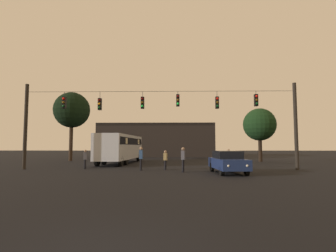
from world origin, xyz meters
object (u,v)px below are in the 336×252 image
Objects in this scene: city_bus at (121,146)px; pedestrian_crossing_left at (141,157)px; pedestrian_trailing at (183,158)px; tree_left_silhouette at (72,110)px; pedestrian_near_bus at (229,157)px; pedestrian_crossing_right at (85,158)px; car_near_right at (228,161)px; pedestrian_crossing_center at (165,159)px; tree_behind_building at (260,125)px.

pedestrian_crossing_left is (3.18, -8.24, -0.85)m from city_bus.
tree_left_silhouette is (-13.60, 14.10, 5.39)m from pedestrian_trailing.
pedestrian_near_bus is at bearing 18.32° from pedestrian_crossing_left.
pedestrian_crossing_left is 4.78m from pedestrian_crossing_right.
city_bus reaches higher than pedestrian_crossing_left.
pedestrian_near_bus reaches higher than pedestrian_crossing_right.
pedestrian_crossing_right is (-10.84, 3.04, 0.07)m from car_near_right.
tree_left_silhouette reaches higher than pedestrian_crossing_center.
pedestrian_trailing is 16.47m from tree_behind_building.
tree_behind_building is (12.82, 11.66, 3.40)m from pedestrian_crossing_left.
pedestrian_near_bus is at bearing 6.11° from pedestrian_crossing_right.
pedestrian_crossing_center is 0.95× the size of pedestrian_near_bus.
pedestrian_crossing_center is 0.98× the size of pedestrian_crossing_right.
pedestrian_crossing_left is at bearing -13.33° from pedestrian_crossing_right.
city_bus is 11.91m from pedestrian_near_bus.
tree_left_silhouette is at bearing 134.61° from pedestrian_crossing_center.
pedestrian_near_bus is 0.18× the size of tree_left_silhouette.
pedestrian_crossing_right is 0.97× the size of pedestrian_near_bus.
pedestrian_crossing_right is at bearing -173.89° from pedestrian_near_bus.
tree_behind_building is (5.68, 9.29, 3.52)m from pedestrian_near_bus.
pedestrian_crossing_left is at bearing -68.90° from city_bus.
pedestrian_crossing_left is 3.40m from pedestrian_trailing.
city_bus reaches higher than pedestrian_trailing.
car_near_right is at bearing -47.35° from city_bus.
city_bus is at bearing 122.72° from pedestrian_crossing_center.
pedestrian_crossing_left is at bearing -50.95° from tree_left_silhouette.
pedestrian_trailing is (6.34, -9.47, -0.86)m from city_bus.
tree_left_silhouette is at bearing 116.19° from pedestrian_crossing_right.
pedestrian_crossing_center is at bearing -45.39° from tree_left_silhouette.
car_near_right is 22.95m from tree_left_silhouette.
tree_left_silhouette is (-7.26, 4.63, 4.53)m from city_bus.
tree_left_silhouette is at bearing 129.05° from pedestrian_crossing_left.
car_near_right is at bearing -28.38° from pedestrian_crossing_center.
city_bus is 16.56m from tree_behind_building.
pedestrian_crossing_right is at bearing 166.67° from pedestrian_crossing_left.
pedestrian_crossing_left is 7.52m from pedestrian_near_bus.
pedestrian_crossing_center is 0.17× the size of tree_left_silhouette.
pedestrian_trailing reaches higher than pedestrian_crossing_right.
city_bus is 7.35m from pedestrian_crossing_right.
tree_behind_building is (10.98, 11.24, 3.57)m from pedestrian_crossing_center.
pedestrian_trailing is at bearing -137.85° from pedestrian_near_bus.
pedestrian_crossing_center is (5.03, -7.82, -1.02)m from city_bus.
car_near_right is at bearing -12.95° from pedestrian_trailing.
tree_behind_building is (16.00, 3.42, 2.55)m from city_bus.
tree_behind_building is at bearing 12.06° from city_bus.
city_bus is at bearing 123.79° from pedestrian_trailing.
tree_behind_building is at bearing 42.27° from pedestrian_crossing_left.
pedestrian_trailing reaches higher than pedestrian_near_bus.
city_bus is 6.32× the size of pedestrian_trailing.
pedestrian_crossing_center is at bearing -159.75° from pedestrian_near_bus.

